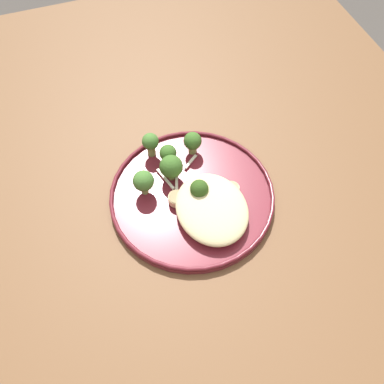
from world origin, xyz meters
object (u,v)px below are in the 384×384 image
(dinner_plate, at_px, (192,196))
(broccoli_floret_near_rim, at_px, (193,142))
(broccoli_floret_tall_stalk, at_px, (151,143))
(seared_scallop_tilted_round, at_px, (191,213))
(broccoli_floret_left_leaning, at_px, (171,167))
(seared_scallop_front_small, at_px, (214,212))
(broccoli_floret_beside_noodles, at_px, (199,190))
(seared_scallop_tiny_bay, at_px, (177,199))
(seared_scallop_half_hidden, at_px, (231,189))
(seared_scallop_rear_pale, at_px, (238,224))
(broccoli_floret_split_head, at_px, (168,154))
(broccoli_floret_small_sprig, at_px, (143,181))
(seared_scallop_center_golden, at_px, (196,228))

(dinner_plate, relative_size, broccoli_floret_near_rim, 6.09)
(broccoli_floret_tall_stalk, bearing_deg, seared_scallop_tilted_round, -170.98)
(broccoli_floret_left_leaning, height_order, broccoli_floret_tall_stalk, broccoli_floret_left_leaning)
(seared_scallop_front_small, bearing_deg, broccoli_floret_beside_noodles, 18.87)
(seared_scallop_front_small, relative_size, broccoli_floret_tall_stalk, 0.60)
(seared_scallop_tiny_bay, height_order, broccoli_floret_near_rim, broccoli_floret_near_rim)
(broccoli_floret_beside_noodles, bearing_deg, seared_scallop_front_small, -161.13)
(seared_scallop_half_hidden, bearing_deg, seared_scallop_rear_pale, 166.83)
(seared_scallop_rear_pale, height_order, seared_scallop_front_small, same)
(broccoli_floret_split_head, height_order, broccoli_floret_near_rim, same)
(seared_scallop_rear_pale, relative_size, seared_scallop_front_small, 0.93)
(seared_scallop_half_hidden, relative_size, broccoli_floret_tall_stalk, 0.53)
(broccoli_floret_split_head, distance_m, broccoli_floret_small_sprig, 0.07)
(seared_scallop_tiny_bay, relative_size, broccoli_floret_split_head, 0.65)
(broccoli_floret_beside_noodles, xyz_separation_m, broccoli_floret_near_rim, (0.10, -0.03, -0.00))
(broccoli_floret_left_leaning, bearing_deg, seared_scallop_center_golden, -178.08)
(seared_scallop_rear_pale, xyz_separation_m, seared_scallop_center_golden, (0.02, 0.07, 0.00))
(seared_scallop_tiny_bay, xyz_separation_m, broccoli_floret_left_leaning, (0.05, -0.01, 0.02))
(broccoli_floret_left_leaning, bearing_deg, broccoli_floret_split_head, -7.36)
(broccoli_floret_left_leaning, height_order, broccoli_floret_beside_noodles, broccoli_floret_left_leaning)
(dinner_plate, bearing_deg, seared_scallop_rear_pale, -149.13)
(seared_scallop_front_small, bearing_deg, broccoli_floret_tall_stalk, 20.87)
(seared_scallop_front_small, relative_size, broccoli_floret_beside_noodles, 0.62)
(broccoli_floret_beside_noodles, distance_m, broccoli_floret_near_rim, 0.11)
(seared_scallop_tilted_round, relative_size, broccoli_floret_small_sprig, 0.43)
(dinner_plate, distance_m, seared_scallop_tiny_bay, 0.03)
(broccoli_floret_left_leaning, bearing_deg, seared_scallop_half_hidden, -126.58)
(seared_scallop_rear_pale, bearing_deg, broccoli_floret_small_sprig, 46.76)
(seared_scallop_tiny_bay, bearing_deg, seared_scallop_rear_pale, -135.03)
(broccoli_floret_beside_noodles, bearing_deg, broccoli_floret_split_head, 15.83)
(seared_scallop_tilted_round, distance_m, seared_scallop_half_hidden, 0.09)
(seared_scallop_front_small, relative_size, broccoli_floret_left_leaning, 0.57)
(broccoli_floret_left_leaning, distance_m, broccoli_floret_beside_noodles, 0.07)
(broccoli_floret_beside_noodles, distance_m, broccoli_floret_tall_stalk, 0.13)
(broccoli_floret_left_leaning, distance_m, broccoli_floret_tall_stalk, 0.07)
(seared_scallop_tiny_bay, height_order, broccoli_floret_left_leaning, broccoli_floret_left_leaning)
(seared_scallop_half_hidden, xyz_separation_m, broccoli_floret_small_sprig, (0.05, 0.14, 0.02))
(seared_scallop_tilted_round, relative_size, broccoli_floret_left_leaning, 0.42)
(dinner_plate, height_order, seared_scallop_tiny_bay, seared_scallop_tiny_bay)
(broccoli_floret_small_sprig, bearing_deg, seared_scallop_half_hidden, -109.96)
(seared_scallop_half_hidden, bearing_deg, broccoli_floret_beside_noodles, 84.85)
(seared_scallop_half_hidden, bearing_deg, broccoli_floret_left_leaning, 53.42)
(dinner_plate, relative_size, seared_scallop_front_small, 9.39)
(broccoli_floret_left_leaning, relative_size, broccoli_floret_tall_stalk, 1.04)
(seared_scallop_half_hidden, height_order, broccoli_floret_small_sprig, broccoli_floret_small_sprig)
(seared_scallop_front_small, bearing_deg, broccoli_floret_small_sprig, 49.11)
(dinner_plate, relative_size, broccoli_floret_beside_noodles, 5.86)
(dinner_plate, distance_m, seared_scallop_front_small, 0.06)
(seared_scallop_center_golden, xyz_separation_m, broccoli_floret_tall_stalk, (0.18, 0.02, 0.02))
(seared_scallop_tilted_round, bearing_deg, seared_scallop_half_hidden, -74.85)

